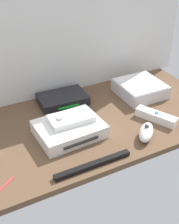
% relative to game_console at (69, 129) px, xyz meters
% --- Properties ---
extents(ground_plane, '(1.00, 0.48, 0.02)m').
position_rel_game_console_xyz_m(ground_plane, '(0.09, 0.04, -0.03)').
color(ground_plane, brown).
rests_on(ground_plane, ground).
extents(back_wall, '(1.10, 0.01, 0.64)m').
position_rel_game_console_xyz_m(back_wall, '(0.09, 0.28, 0.30)').
color(back_wall, silver).
rests_on(back_wall, ground).
extents(game_console, '(0.22, 0.17, 0.04)m').
position_rel_game_console_xyz_m(game_console, '(0.00, 0.00, 0.00)').
color(game_console, white).
rests_on(game_console, ground_plane).
extents(mini_computer, '(0.17, 0.17, 0.05)m').
position_rel_game_console_xyz_m(mini_computer, '(0.36, 0.12, 0.00)').
color(mini_computer, silver).
rests_on(mini_computer, ground_plane).
extents(network_router, '(0.19, 0.13, 0.03)m').
position_rel_game_console_xyz_m(network_router, '(0.06, 0.20, -0.00)').
color(network_router, black).
rests_on(network_router, ground_plane).
extents(remote_wand, '(0.10, 0.15, 0.03)m').
position_rel_game_console_xyz_m(remote_wand, '(0.30, -0.06, -0.01)').
color(remote_wand, white).
rests_on(remote_wand, ground_plane).
extents(remote_nunchuk, '(0.10, 0.10, 0.05)m').
position_rel_game_console_xyz_m(remote_nunchuk, '(0.21, -0.13, -0.00)').
color(remote_nunchuk, white).
rests_on(remote_nunchuk, ground_plane).
extents(remote_classic_pad, '(0.15, 0.08, 0.02)m').
position_rel_game_console_xyz_m(remote_classic_pad, '(0.01, 0.01, 0.03)').
color(remote_classic_pad, white).
rests_on(remote_classic_pad, game_console).
extents(sensor_bar, '(0.24, 0.02, 0.01)m').
position_rel_game_console_xyz_m(sensor_bar, '(-0.00, -0.17, -0.01)').
color(sensor_bar, black).
rests_on(sensor_bar, ground_plane).
extents(stylus_pen, '(0.08, 0.06, 0.01)m').
position_rel_game_console_xyz_m(stylus_pen, '(-0.25, -0.13, -0.02)').
color(stylus_pen, red).
rests_on(stylus_pen, ground_plane).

